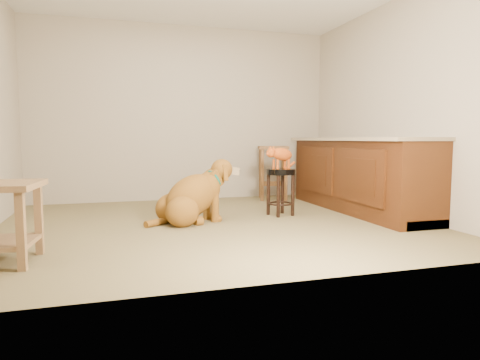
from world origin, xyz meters
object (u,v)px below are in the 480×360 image
object	(u,v)px
tabby_kitten	(280,155)
wood_stool	(273,172)
padded_stool	(281,182)
golden_retriever	(192,198)

from	to	relation	value
tabby_kitten	wood_stool	bearing A→B (deg)	59.01
wood_stool	tabby_kitten	bearing A→B (deg)	-107.66
padded_stool	wood_stool	distance (m)	1.39
wood_stool	golden_retriever	distance (m)	2.12
golden_retriever	tabby_kitten	world-z (taller)	tabby_kitten
padded_stool	wood_stool	world-z (taller)	wood_stool
golden_retriever	tabby_kitten	size ratio (longest dim) A/B	2.47
padded_stool	golden_retriever	xyz separation A→B (m)	(-1.10, -0.15, -0.12)
golden_retriever	tabby_kitten	distance (m)	1.19
padded_stool	tabby_kitten	size ratio (longest dim) A/B	1.23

